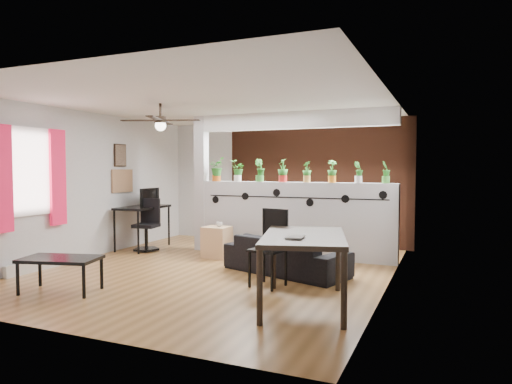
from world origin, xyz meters
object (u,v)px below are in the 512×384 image
at_px(potted_plant_6, 358,171).
at_px(office_chair, 148,228).
at_px(cup, 219,224).
at_px(potted_plant_0, 216,169).
at_px(potted_plant_7, 386,171).
at_px(dining_table, 304,242).
at_px(coffee_table, 60,261).
at_px(potted_plant_5, 332,171).
at_px(potted_plant_1, 238,170).
at_px(potted_plant_4, 307,171).
at_px(potted_plant_3, 283,170).
at_px(cube_shelf, 217,242).
at_px(computer_desk, 143,210).
at_px(potted_plant_2, 260,169).
at_px(ceiling_fan, 160,122).
at_px(folding_chair, 272,240).
at_px(sofa, 286,256).

bearing_deg(potted_plant_6, office_chair, -172.66).
bearing_deg(cup, potted_plant_0, 121.95).
height_order(potted_plant_7, dining_table, potted_plant_7).
relative_size(potted_plant_6, coffee_table, 0.34).
distance_m(potted_plant_0, potted_plant_5, 2.26).
bearing_deg(potted_plant_7, potted_plant_1, 180.00).
bearing_deg(potted_plant_4, coffee_table, -123.83).
xyz_separation_m(potted_plant_3, potted_plant_5, (0.90, 0.00, -0.02)).
xyz_separation_m(potted_plant_4, office_chair, (-3.05, -0.51, -1.11)).
bearing_deg(cube_shelf, computer_desk, 173.99).
distance_m(computer_desk, office_chair, 0.43).
bearing_deg(potted_plant_3, potted_plant_2, -180.00).
relative_size(potted_plant_4, computer_desk, 0.31).
xyz_separation_m(potted_plant_0, potted_plant_3, (1.35, 0.00, -0.02)).
distance_m(potted_plant_3, office_chair, 2.88).
height_order(ceiling_fan, potted_plant_7, ceiling_fan).
height_order(cube_shelf, coffee_table, cube_shelf).
height_order(cup, computer_desk, computer_desk).
height_order(potted_plant_2, cup, potted_plant_2).
xyz_separation_m(potted_plant_5, potted_plant_6, (0.45, 0.00, -0.01)).
bearing_deg(cup, office_chair, 177.86).
relative_size(potted_plant_6, office_chair, 0.37).
distance_m(potted_plant_2, folding_chair, 2.45).
bearing_deg(potted_plant_5, potted_plant_0, 180.00).
bearing_deg(folding_chair, potted_plant_2, 116.63).
distance_m(potted_plant_5, potted_plant_7, 0.90).
height_order(potted_plant_0, coffee_table, potted_plant_0).
xyz_separation_m(potted_plant_1, cube_shelf, (-0.15, -0.57, -1.29)).
relative_size(potted_plant_4, potted_plant_7, 1.00).
bearing_deg(potted_plant_7, potted_plant_3, 180.00).
relative_size(cup, folding_chair, 0.11).
relative_size(potted_plant_3, potted_plant_4, 1.14).
relative_size(office_chair, coffee_table, 0.92).
bearing_deg(computer_desk, ceiling_fan, -45.02).
distance_m(potted_plant_2, coffee_table, 3.85).
xyz_separation_m(sofa, folding_chair, (0.06, -0.75, 0.35)).
height_order(ceiling_fan, potted_plant_4, ceiling_fan).
bearing_deg(potted_plant_6, potted_plant_0, 180.00).
relative_size(potted_plant_6, dining_table, 0.21).
relative_size(potted_plant_6, cube_shelf, 0.66).
distance_m(potted_plant_1, potted_plant_2, 0.45).
bearing_deg(potted_plant_7, office_chair, -173.41).
xyz_separation_m(folding_chair, coffee_table, (-2.38, -1.39, -0.21)).
xyz_separation_m(ceiling_fan, dining_table, (2.61, -0.94, -1.57)).
height_order(potted_plant_6, cup, potted_plant_6).
bearing_deg(potted_plant_1, potted_plant_6, 0.00).
relative_size(cup, office_chair, 0.11).
bearing_deg(cube_shelf, ceiling_fan, -103.73).
distance_m(potted_plant_0, computer_desk, 1.72).
distance_m(cube_shelf, coffee_table, 2.94).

